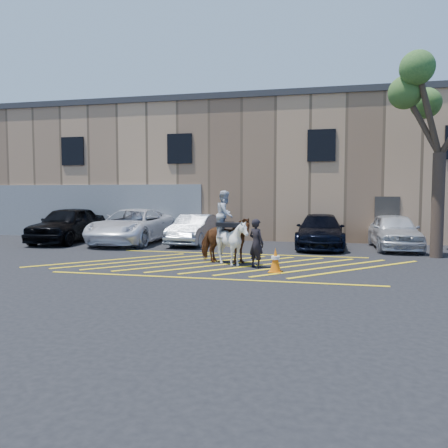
% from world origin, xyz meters
% --- Properties ---
extents(ground, '(90.00, 90.00, 0.00)m').
position_xyz_m(ground, '(0.00, 0.00, 0.00)').
color(ground, black).
rests_on(ground, ground).
extents(car_black_suv, '(2.33, 5.16, 1.72)m').
position_xyz_m(car_black_suv, '(-8.82, 4.47, 0.86)').
color(car_black_suv, black).
rests_on(car_black_suv, ground).
extents(car_white_pickup, '(2.69, 5.79, 1.61)m').
position_xyz_m(car_white_pickup, '(-5.63, 4.81, 0.80)').
color(car_white_pickup, white).
rests_on(car_white_pickup, ground).
extents(car_silver_sedan, '(1.58, 4.20, 1.37)m').
position_xyz_m(car_silver_sedan, '(-2.66, 4.96, 0.69)').
color(car_silver_sedan, '#9A9FA8').
rests_on(car_silver_sedan, ground).
extents(car_blue_suv, '(2.02, 4.91, 1.42)m').
position_xyz_m(car_blue_suv, '(3.01, 5.06, 0.71)').
color(car_blue_suv, black).
rests_on(car_blue_suv, ground).
extents(car_white_suv, '(1.89, 4.47, 1.51)m').
position_xyz_m(car_white_suv, '(6.05, 5.15, 0.76)').
color(car_white_suv, silver).
rests_on(car_white_suv, ground).
extents(handler, '(0.67, 0.63, 1.55)m').
position_xyz_m(handler, '(1.05, -0.71, 0.77)').
color(handler, black).
rests_on(handler, ground).
extents(warehouse, '(32.42, 10.20, 7.30)m').
position_xyz_m(warehouse, '(-0.01, 11.99, 3.65)').
color(warehouse, tan).
rests_on(warehouse, ground).
extents(hatching_zone, '(12.60, 5.12, 0.01)m').
position_xyz_m(hatching_zone, '(-0.00, -0.30, 0.01)').
color(hatching_zone, yellow).
rests_on(hatching_zone, ground).
extents(mounted_bay, '(1.93, 1.04, 2.43)m').
position_xyz_m(mounted_bay, '(-0.09, -0.12, 0.98)').
color(mounted_bay, '#5F2D16').
rests_on(mounted_bay, ground).
extents(saddled_white, '(1.28, 1.42, 1.49)m').
position_xyz_m(saddled_white, '(0.22, -0.48, 0.75)').
color(saddled_white, white).
rests_on(saddled_white, ground).
extents(traffic_cone, '(0.42, 0.42, 0.73)m').
position_xyz_m(traffic_cone, '(1.72, -1.41, 0.37)').
color(traffic_cone, orange).
rests_on(traffic_cone, ground).
extents(tree, '(3.99, 4.37, 7.31)m').
position_xyz_m(tree, '(7.15, 2.88, 5.69)').
color(tree, '#46372A').
rests_on(tree, ground).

